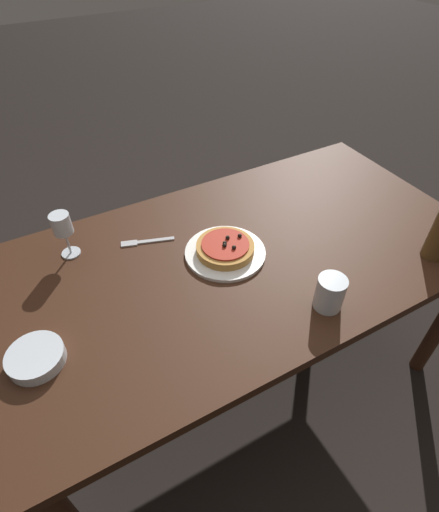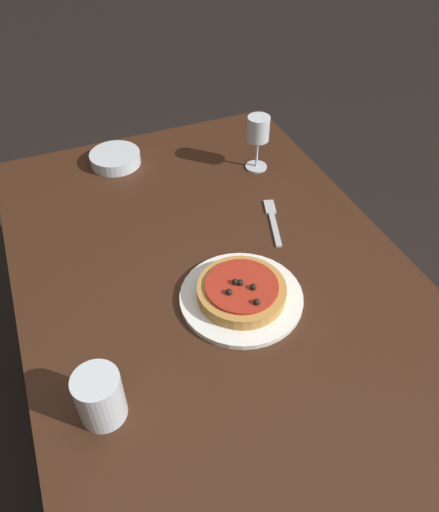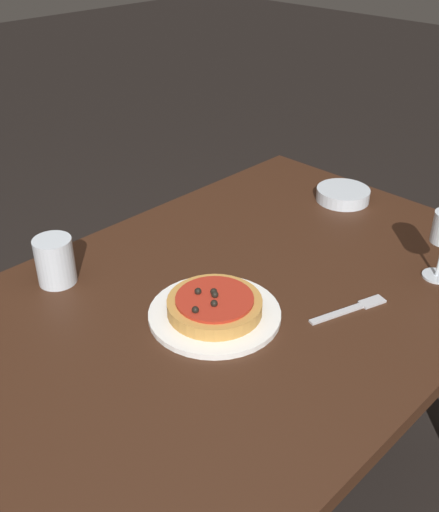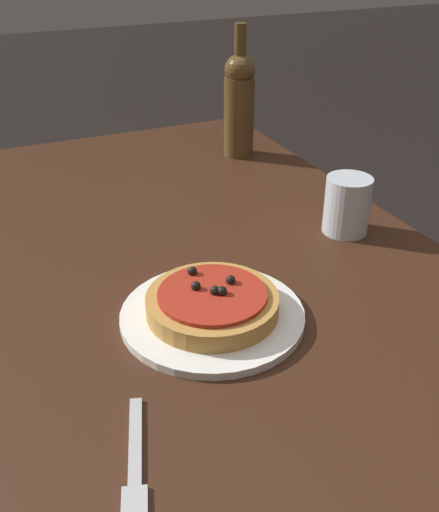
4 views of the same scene
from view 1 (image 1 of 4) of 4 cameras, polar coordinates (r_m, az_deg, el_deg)
name	(u,v)px [view 1 (image 1 of 4)]	position (r m, az deg, el deg)	size (l,w,h in m)	color
ground_plane	(237,371)	(1.88, 2.49, -16.11)	(14.00, 14.00, 0.00)	black
dining_table	(242,269)	(1.36, 3.30, -1.92)	(1.59, 0.86, 0.73)	#381E11
dinner_plate	(225,253)	(1.29, 0.81, 0.50)	(0.26, 0.26, 0.01)	white
pizza	(225,247)	(1.28, 0.83, 1.23)	(0.19, 0.19, 0.04)	#BC843D
wine_glass	(62,226)	(1.32, -21.57, 3.97)	(0.06, 0.06, 0.16)	silver
water_cup	(330,293)	(1.15, 15.49, -5.11)	(0.08, 0.08, 0.10)	silver
side_bowl	(36,358)	(1.12, -24.76, -13.04)	(0.14, 0.14, 0.03)	silver
fork	(144,242)	(1.36, -10.73, 2.01)	(0.18, 0.07, 0.00)	#B7B7BC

